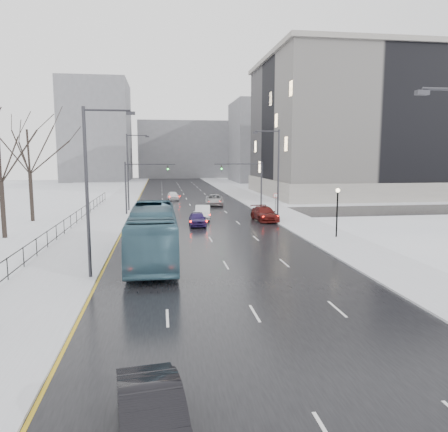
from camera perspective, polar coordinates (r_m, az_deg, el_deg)
name	(u,v)px	position (r m, az deg, el deg)	size (l,w,h in m)	color
road	(189,203)	(66.44, -4.58, 1.65)	(16.00, 150.00, 0.04)	black
cross_road	(195,214)	(54.56, -3.77, 0.29)	(130.00, 10.00, 0.04)	black
sidewalk_left	(118,204)	(66.60, -13.64, 1.52)	(5.00, 150.00, 0.16)	silver
sidewalk_right	(257,202)	(67.91, 4.30, 1.84)	(5.00, 150.00, 0.16)	silver
park_strip	(51,205)	(68.17, -21.61, 1.31)	(14.00, 150.00, 0.12)	white
tree_park_d	(5,239)	(42.80, -26.69, -2.70)	(8.75, 8.75, 12.50)	black
tree_park_e	(33,222)	(52.36, -23.68, -0.72)	(9.45, 9.45, 13.50)	black
iron_fence	(50,236)	(37.53, -21.73, -2.40)	(0.06, 70.00, 1.30)	black
streetlight_r_mid	(276,171)	(47.57, 6.85, 5.89)	(2.95, 0.25, 10.00)	#2D2D33
streetlight_l_near	(91,184)	(26.27, -17.01, 3.98)	(2.95, 0.25, 10.00)	#2D2D33
streetlight_l_far	(130,168)	(58.07, -12.24, 6.13)	(2.95, 0.25, 10.00)	#2D2D33
lamppost_r_mid	(337,205)	(39.22, 14.58, 1.35)	(0.36, 0.36, 4.28)	black
mast_signal_right	(253,181)	(55.21, 3.82, 4.64)	(6.10, 0.33, 6.50)	#2D2D33
mast_signal_left	(135,182)	(54.10, -11.59, 4.43)	(6.10, 0.33, 6.50)	#2D2D33
no_uturn_sign	(275,198)	(51.91, 6.74, 2.39)	(0.60, 0.06, 2.70)	#2D2D33
civic_building	(372,134)	(87.29, 18.75, 10.12)	(41.00, 31.00, 24.80)	gray
bldg_far_right	(276,142)	(125.17, 6.77, 9.60)	(24.00, 20.00, 22.00)	slate
bldg_far_left	(97,132)	(132.29, -16.24, 10.55)	(18.00, 22.00, 28.00)	slate
bldg_far_center	(185,150)	(146.15, -5.08, 8.59)	(30.00, 18.00, 18.00)	slate
sedan_left_near	(152,420)	(12.03, -9.38, -24.75)	(1.61, 4.62, 1.52)	black
bus	(153,233)	(30.75, -9.29, -2.23)	(3.13, 13.36, 3.72)	#3A5F71
sedan_center_near	(197,219)	(45.22, -3.49, -0.36)	(1.69, 4.20, 1.43)	navy
sedan_right_near	(203,212)	(49.89, -2.79, 0.50)	(1.65, 4.74, 1.56)	silver
sedan_right_cross	(214,200)	(63.82, -1.28, 2.13)	(2.57, 5.58, 1.55)	#9E9FA2
sedan_right_far	(265,214)	(48.78, 5.33, 0.30)	(2.17, 5.35, 1.55)	#4F0F0D
sedan_center_far	(173,196)	(71.49, -6.66, 2.65)	(1.66, 4.13, 1.41)	white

